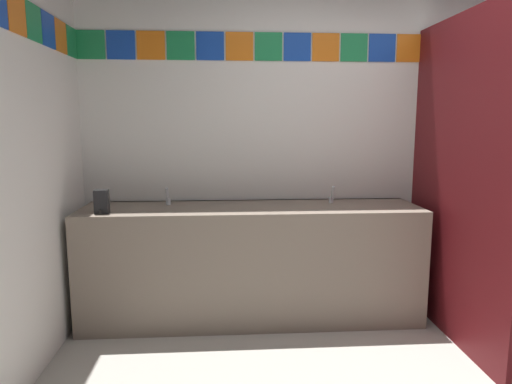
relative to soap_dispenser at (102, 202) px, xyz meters
The scene contains 7 objects.
wall_back 2.15m from the soap_dispenser, 13.96° to the left, with size 4.60×0.09×2.75m.
vanity_counter 1.15m from the soap_dispenser, ahead, with size 2.45×0.59×0.85m.
faucet_left 0.49m from the soap_dispenser, 32.95° to the left, with size 0.04×0.10×0.14m.
faucet_right 1.66m from the soap_dispenser, ahead, with size 0.04×0.10×0.14m.
soap_dispenser is the anchor object (origin of this frame).
stall_divider 2.58m from the soap_dispenser, 10.31° to the right, with size 0.92×1.36×2.15m.
toilet 2.96m from the soap_dispenser, ahead, with size 0.39×0.49×0.74m.
Camera 1 is at (-1.21, -1.81, 1.46)m, focal length 31.80 mm.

